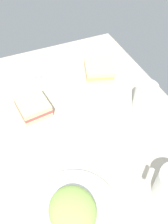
{
  "coord_description": "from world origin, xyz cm",
  "views": [
    {
      "loc": [
        -48.34,
        20.78,
        62.95
      ],
      "look_at": [
        0.0,
        0.0,
        5.0
      ],
      "focal_mm": 38.94,
      "sensor_mm": 36.0,
      "label": 1
    }
  ],
  "objects_px": {
    "sandwich_side": "(99,70)",
    "spoon": "(33,74)",
    "plate_of_food": "(73,212)",
    "glass_of_milk": "(145,98)",
    "sandwich_main": "(33,107)"
  },
  "relations": [
    {
      "from": "sandwich_side",
      "to": "spoon",
      "type": "relative_size",
      "value": 1.4
    },
    {
      "from": "plate_of_food",
      "to": "glass_of_milk",
      "type": "distance_m",
      "value": 0.43
    },
    {
      "from": "glass_of_milk",
      "to": "spoon",
      "type": "relative_size",
      "value": 0.95
    },
    {
      "from": "plate_of_food",
      "to": "sandwich_main",
      "type": "bearing_deg",
      "value": -0.69
    },
    {
      "from": "plate_of_food",
      "to": "sandwich_side",
      "type": "xyz_separation_m",
      "value": [
        0.46,
        -0.29,
        0.0
      ]
    },
    {
      "from": "sandwich_side",
      "to": "spoon",
      "type": "height_order",
      "value": "sandwich_side"
    },
    {
      "from": "sandwich_side",
      "to": "plate_of_food",
      "type": "bearing_deg",
      "value": 147.88
    },
    {
      "from": "sandwich_side",
      "to": "spoon",
      "type": "xyz_separation_m",
      "value": [
        0.1,
        0.24,
        -0.02
      ]
    },
    {
      "from": "plate_of_food",
      "to": "spoon",
      "type": "bearing_deg",
      "value": -5.18
    },
    {
      "from": "plate_of_food",
      "to": "glass_of_milk",
      "type": "xyz_separation_m",
      "value": [
        0.24,
        -0.36,
        0.03
      ]
    },
    {
      "from": "glass_of_milk",
      "to": "plate_of_food",
      "type": "bearing_deg",
      "value": 124.58
    },
    {
      "from": "sandwich_main",
      "to": "glass_of_milk",
      "type": "xyz_separation_m",
      "value": [
        -0.13,
        -0.35,
        0.02
      ]
    },
    {
      "from": "sandwich_main",
      "to": "glass_of_milk",
      "type": "relative_size",
      "value": 1.21
    },
    {
      "from": "sandwich_side",
      "to": "glass_of_milk",
      "type": "xyz_separation_m",
      "value": [
        -0.22,
        -0.06,
        0.02
      ]
    },
    {
      "from": "sandwich_side",
      "to": "spoon",
      "type": "bearing_deg",
      "value": 67.62
    }
  ]
}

